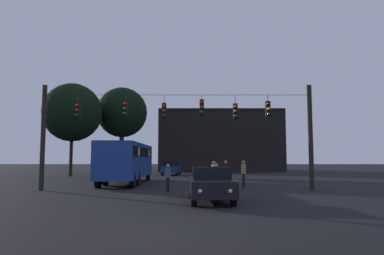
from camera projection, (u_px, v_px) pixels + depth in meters
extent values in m
plane|color=black|center=(182.00, 178.00, 33.08)|extent=(168.00, 168.00, 0.00)
cylinder|color=black|center=(43.00, 137.00, 20.64)|extent=(0.28, 0.28, 6.34)
cylinder|color=black|center=(310.00, 137.00, 20.66)|extent=(0.28, 0.28, 6.34)
cylinder|color=black|center=(177.00, 95.00, 20.88)|extent=(16.08, 0.02, 0.02)
cylinder|color=black|center=(78.00, 99.00, 20.85)|extent=(0.03, 0.03, 0.47)
cube|color=black|center=(78.00, 111.00, 20.79)|extent=(0.26, 0.32, 0.95)
sphere|color=red|center=(77.00, 105.00, 20.64)|extent=(0.20, 0.20, 0.20)
sphere|color=#5B3D0C|center=(77.00, 110.00, 20.61)|extent=(0.20, 0.20, 0.20)
sphere|color=#0C4219|center=(76.00, 115.00, 20.58)|extent=(0.20, 0.20, 0.20)
cylinder|color=black|center=(125.00, 98.00, 20.86)|extent=(0.03, 0.03, 0.37)
cube|color=black|center=(125.00, 109.00, 20.80)|extent=(0.26, 0.32, 0.95)
sphere|color=red|center=(125.00, 103.00, 20.65)|extent=(0.20, 0.20, 0.20)
sphere|color=#5B3D0C|center=(125.00, 108.00, 20.62)|extent=(0.20, 0.20, 0.20)
sphere|color=#0C4219|center=(125.00, 113.00, 20.60)|extent=(0.20, 0.20, 0.20)
cylinder|color=black|center=(164.00, 99.00, 20.86)|extent=(0.03, 0.03, 0.50)
cube|color=black|center=(164.00, 111.00, 20.79)|extent=(0.26, 0.32, 0.95)
sphere|color=red|center=(164.00, 106.00, 20.64)|extent=(0.20, 0.20, 0.20)
sphere|color=#5B3D0C|center=(164.00, 111.00, 20.61)|extent=(0.20, 0.20, 0.20)
sphere|color=#0C4219|center=(164.00, 116.00, 20.59)|extent=(0.20, 0.20, 0.20)
cylinder|color=black|center=(201.00, 97.00, 20.87)|extent=(0.03, 0.03, 0.28)
cube|color=black|center=(201.00, 107.00, 20.81)|extent=(0.26, 0.32, 0.95)
sphere|color=red|center=(202.00, 102.00, 20.66)|extent=(0.20, 0.20, 0.20)
sphere|color=#5B3D0C|center=(202.00, 107.00, 20.63)|extent=(0.20, 0.20, 0.20)
sphere|color=#0C4219|center=(202.00, 112.00, 20.61)|extent=(0.20, 0.20, 0.20)
cylinder|color=black|center=(235.00, 99.00, 20.86)|extent=(0.03, 0.03, 0.53)
cube|color=black|center=(235.00, 112.00, 20.79)|extent=(0.26, 0.32, 0.95)
sphere|color=red|center=(235.00, 106.00, 20.64)|extent=(0.20, 0.20, 0.20)
sphere|color=#5B3D0C|center=(235.00, 111.00, 20.61)|extent=(0.20, 0.20, 0.20)
sphere|color=#0C4219|center=(235.00, 116.00, 20.59)|extent=(0.20, 0.20, 0.20)
cylinder|color=black|center=(267.00, 98.00, 20.87)|extent=(0.03, 0.03, 0.38)
cube|color=black|center=(268.00, 109.00, 20.81)|extent=(0.26, 0.32, 0.95)
sphere|color=#510A0A|center=(268.00, 104.00, 20.66)|extent=(0.20, 0.20, 0.20)
sphere|color=orange|center=(268.00, 109.00, 20.63)|extent=(0.20, 0.20, 0.20)
sphere|color=#0C4219|center=(268.00, 114.00, 20.60)|extent=(0.20, 0.20, 0.20)
cube|color=navy|center=(127.00, 160.00, 26.37)|extent=(2.58, 11.02, 2.50)
cube|color=black|center=(127.00, 152.00, 26.42)|extent=(2.61, 10.36, 0.70)
cylinder|color=black|center=(122.00, 174.00, 30.19)|extent=(0.29, 1.00, 1.00)
cylinder|color=black|center=(148.00, 174.00, 30.21)|extent=(0.29, 1.00, 1.00)
cylinder|color=black|center=(105.00, 178.00, 24.06)|extent=(0.29, 1.00, 1.00)
cylinder|color=black|center=(137.00, 178.00, 24.07)|extent=(0.29, 1.00, 1.00)
cylinder|color=black|center=(98.00, 180.00, 22.08)|extent=(0.29, 1.00, 1.00)
cylinder|color=black|center=(133.00, 180.00, 22.10)|extent=(0.29, 1.00, 1.00)
cube|color=beige|center=(134.00, 153.00, 29.71)|extent=(2.57, 0.82, 0.56)
cube|color=beige|center=(120.00, 152.00, 23.68)|extent=(2.57, 0.82, 0.56)
cube|color=black|center=(210.00, 186.00, 15.16)|extent=(1.92, 4.35, 0.68)
cube|color=black|center=(210.00, 173.00, 15.36)|extent=(1.65, 2.36, 0.52)
cylinder|color=black|center=(233.00, 198.00, 13.73)|extent=(0.24, 0.65, 0.64)
cylinder|color=black|center=(194.00, 198.00, 13.69)|extent=(0.24, 0.65, 0.64)
cylinder|color=black|center=(224.00, 191.00, 16.56)|extent=(0.24, 0.65, 0.64)
cylinder|color=black|center=(192.00, 191.00, 16.52)|extent=(0.24, 0.65, 0.64)
sphere|color=white|center=(230.00, 191.00, 13.08)|extent=(0.18, 0.18, 0.18)
sphere|color=white|center=(200.00, 191.00, 13.05)|extent=(0.18, 0.18, 0.18)
cube|color=navy|center=(171.00, 169.00, 39.68)|extent=(2.14, 4.43, 0.68)
cube|color=black|center=(171.00, 164.00, 39.59)|extent=(1.77, 2.44, 0.52)
cylinder|color=black|center=(166.00, 172.00, 41.13)|extent=(0.27, 0.66, 0.64)
cylinder|color=black|center=(179.00, 172.00, 41.00)|extent=(0.27, 0.66, 0.64)
cylinder|color=black|center=(162.00, 173.00, 38.31)|extent=(0.27, 0.66, 0.64)
cylinder|color=black|center=(176.00, 173.00, 38.18)|extent=(0.27, 0.66, 0.64)
sphere|color=white|center=(169.00, 169.00, 41.82)|extent=(0.18, 0.18, 0.18)
sphere|color=white|center=(178.00, 169.00, 41.72)|extent=(0.18, 0.18, 0.18)
cylinder|color=black|center=(226.00, 181.00, 22.56)|extent=(0.14, 0.14, 0.87)
cylinder|color=black|center=(225.00, 181.00, 22.72)|extent=(0.14, 0.14, 0.87)
cube|color=black|center=(225.00, 169.00, 22.71)|extent=(0.30, 0.40, 0.65)
sphere|color=#8C6B51|center=(225.00, 162.00, 22.75)|extent=(0.24, 0.24, 0.24)
cylinder|color=black|center=(167.00, 185.00, 19.59)|extent=(0.14, 0.14, 0.78)
cylinder|color=black|center=(168.00, 185.00, 19.75)|extent=(0.14, 0.14, 0.78)
cube|color=#2D4C7F|center=(168.00, 173.00, 19.73)|extent=(0.31, 0.40, 0.58)
sphere|color=#8C6B51|center=(168.00, 166.00, 19.77)|extent=(0.21, 0.21, 0.21)
cylinder|color=black|center=(217.00, 180.00, 23.74)|extent=(0.14, 0.14, 0.77)
cylinder|color=black|center=(216.00, 180.00, 23.89)|extent=(0.14, 0.14, 0.77)
cube|color=#997F4C|center=(216.00, 171.00, 23.88)|extent=(0.35, 0.42, 0.57)
sphere|color=#8C6B51|center=(216.00, 165.00, 23.91)|extent=(0.21, 0.21, 0.21)
cylinder|color=black|center=(244.00, 180.00, 23.03)|extent=(0.14, 0.14, 0.87)
cylinder|color=black|center=(243.00, 180.00, 22.88)|extent=(0.14, 0.14, 0.87)
cube|color=#997F4C|center=(243.00, 169.00, 23.02)|extent=(0.35, 0.42, 0.65)
sphere|color=#8C6B51|center=(243.00, 162.00, 23.06)|extent=(0.24, 0.24, 0.24)
cylinder|color=black|center=(214.00, 182.00, 21.46)|extent=(0.14, 0.14, 0.86)
cylinder|color=black|center=(213.00, 182.00, 21.61)|extent=(0.14, 0.14, 0.86)
cube|color=silver|center=(214.00, 170.00, 21.60)|extent=(0.34, 0.42, 0.64)
sphere|color=#8C6B51|center=(214.00, 163.00, 21.64)|extent=(0.23, 0.23, 0.23)
cube|color=black|center=(219.00, 143.00, 54.01)|extent=(18.09, 11.06, 8.53)
cube|color=black|center=(219.00, 115.00, 54.42)|extent=(18.09, 11.06, 0.50)
cylinder|color=black|center=(71.00, 154.00, 36.98)|extent=(0.35, 0.35, 4.67)
sphere|color=black|center=(72.00, 112.00, 37.39)|extent=(6.33, 6.33, 6.33)
cylinder|color=#2D2116|center=(121.00, 152.00, 41.52)|extent=(0.53, 0.53, 5.37)
sphere|color=black|center=(122.00, 112.00, 41.95)|extent=(6.08, 6.08, 6.08)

